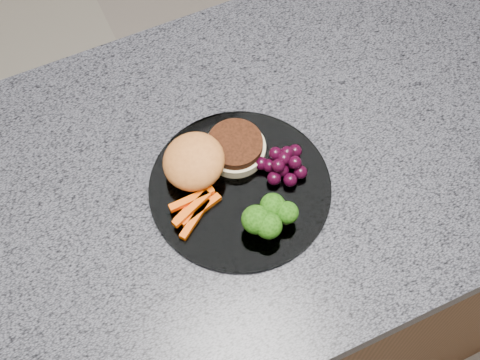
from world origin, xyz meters
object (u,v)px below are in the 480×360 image
(burger, at_px, (209,158))
(grape_bunch, at_px, (283,164))
(plate, at_px, (240,188))
(island_cabinet, at_px, (261,270))

(burger, relative_size, grape_bunch, 2.36)
(plate, relative_size, grape_bunch, 3.54)
(island_cabinet, bearing_deg, grape_bunch, -81.81)
(plate, relative_size, burger, 1.50)
(burger, distance_m, grape_bunch, 0.11)
(island_cabinet, relative_size, burger, 6.91)
(island_cabinet, xyz_separation_m, grape_bunch, (0.00, -0.03, 0.49))
(island_cabinet, relative_size, plate, 4.62)
(island_cabinet, height_order, burger, burger)
(burger, height_order, grape_bunch, burger)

